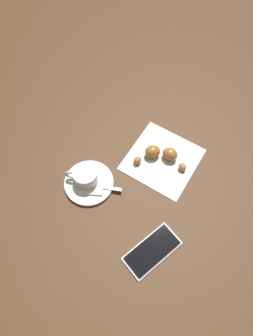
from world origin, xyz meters
TOP-DOWN VIEW (x-y plane):
  - ground_plane at (0.00, 0.00)m, footprint 1.80×1.80m
  - saucer at (-0.09, 0.04)m, footprint 0.13×0.13m
  - espresso_cup at (-0.10, 0.05)m, footprint 0.07×0.07m
  - teaspoon at (-0.10, 0.03)m, footprint 0.09×0.10m
  - sugar_packet at (-0.11, 0.01)m, footprint 0.05×0.05m
  - napkin at (0.10, -0.04)m, footprint 0.22×0.22m
  - croissant at (0.10, -0.03)m, footprint 0.11×0.12m
  - cell_phone at (-0.09, -0.20)m, footprint 0.14×0.07m

SIDE VIEW (x-z plane):
  - ground_plane at x=0.00m, z-range 0.00..0.00m
  - napkin at x=0.10m, z-range 0.00..0.00m
  - cell_phone at x=-0.09m, z-range 0.00..0.01m
  - saucer at x=-0.09m, z-range 0.00..0.01m
  - teaspoon at x=-0.10m, z-range 0.01..0.02m
  - sugar_packet at x=-0.11m, z-range 0.01..0.02m
  - croissant at x=0.10m, z-range 0.00..0.04m
  - espresso_cup at x=-0.10m, z-range 0.01..0.06m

